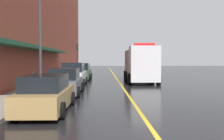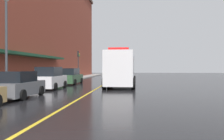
{
  "view_description": "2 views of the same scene",
  "coord_description": "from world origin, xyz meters",
  "px_view_note": "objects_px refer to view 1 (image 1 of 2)",
  "views": [
    {
      "loc": [
        -1.52,
        -7.48,
        2.2
      ],
      "look_at": [
        -0.54,
        22.25,
        1.0
      ],
      "focal_mm": 42.84,
      "sensor_mm": 36.0,
      "label": 1
    },
    {
      "loc": [
        3.23,
        -5.29,
        1.87
      ],
      "look_at": [
        0.15,
        29.66,
        1.51
      ],
      "focal_mm": 38.8,
      "sensor_mm": 36.0,
      "label": 2
    }
  ],
  "objects_px": {
    "parked_car_0": "(46,94)",
    "traffic_light_near": "(77,53)",
    "street_lamp_left": "(40,28)",
    "parking_meter_1": "(34,80)",
    "parked_car_2": "(74,75)",
    "parked_car_3": "(81,72)",
    "box_truck": "(140,65)",
    "parking_meter_0": "(67,70)",
    "parked_car_1": "(65,82)"
  },
  "relations": [
    {
      "from": "parked_car_0",
      "to": "parking_meter_1",
      "type": "distance_m",
      "value": 3.97
    },
    {
      "from": "parked_car_0",
      "to": "street_lamp_left",
      "type": "distance_m",
      "value": 8.84
    },
    {
      "from": "parked_car_2",
      "to": "traffic_light_near",
      "type": "relative_size",
      "value": 0.98
    },
    {
      "from": "parked_car_3",
      "to": "parking_meter_1",
      "type": "distance_m",
      "value": 14.11
    },
    {
      "from": "parked_car_3",
      "to": "traffic_light_near",
      "type": "height_order",
      "value": "traffic_light_near"
    },
    {
      "from": "box_truck",
      "to": "parking_meter_0",
      "type": "bearing_deg",
      "value": -110.57
    },
    {
      "from": "parking_meter_0",
      "to": "parked_car_2",
      "type": "bearing_deg",
      "value": -76.98
    },
    {
      "from": "parked_car_2",
      "to": "traffic_light_near",
      "type": "height_order",
      "value": "traffic_light_near"
    },
    {
      "from": "parked_car_3",
      "to": "traffic_light_near",
      "type": "distance_m",
      "value": 10.6
    },
    {
      "from": "parking_meter_0",
      "to": "street_lamp_left",
      "type": "distance_m",
      "value": 10.01
    },
    {
      "from": "parked_car_3",
      "to": "street_lamp_left",
      "type": "relative_size",
      "value": 0.7
    },
    {
      "from": "parking_meter_0",
      "to": "street_lamp_left",
      "type": "bearing_deg",
      "value": -93.65
    },
    {
      "from": "parked_car_3",
      "to": "box_truck",
      "type": "height_order",
      "value": "box_truck"
    },
    {
      "from": "parked_car_0",
      "to": "street_lamp_left",
      "type": "bearing_deg",
      "value": 15.31
    },
    {
      "from": "parked_car_3",
      "to": "box_truck",
      "type": "distance_m",
      "value": 6.9
    },
    {
      "from": "parking_meter_1",
      "to": "traffic_light_near",
      "type": "distance_m",
      "value": 24.38
    },
    {
      "from": "parked_car_1",
      "to": "traffic_light_near",
      "type": "xyz_separation_m",
      "value": [
        -1.41,
        22.59,
        2.38
      ]
    },
    {
      "from": "traffic_light_near",
      "to": "parked_car_0",
      "type": "bearing_deg",
      "value": -87.16
    },
    {
      "from": "parking_meter_1",
      "to": "box_truck",
      "type": "bearing_deg",
      "value": 55.2
    },
    {
      "from": "parked_car_3",
      "to": "parking_meter_0",
      "type": "distance_m",
      "value": 1.56
    },
    {
      "from": "parked_car_2",
      "to": "parking_meter_1",
      "type": "height_order",
      "value": "parked_car_2"
    },
    {
      "from": "street_lamp_left",
      "to": "traffic_light_near",
      "type": "bearing_deg",
      "value": 88.12
    },
    {
      "from": "box_truck",
      "to": "traffic_light_near",
      "type": "distance_m",
      "value": 15.57
    },
    {
      "from": "parked_car_2",
      "to": "parked_car_3",
      "type": "height_order",
      "value": "parked_car_2"
    },
    {
      "from": "parked_car_1",
      "to": "parking_meter_1",
      "type": "height_order",
      "value": "parked_car_1"
    },
    {
      "from": "parking_meter_1",
      "to": "parked_car_0",
      "type": "bearing_deg",
      "value": -68.51
    },
    {
      "from": "parked_car_2",
      "to": "parked_car_0",
      "type": "bearing_deg",
      "value": -178.4
    },
    {
      "from": "parked_car_3",
      "to": "street_lamp_left",
      "type": "distance_m",
      "value": 10.75
    },
    {
      "from": "parking_meter_0",
      "to": "parked_car_1",
      "type": "bearing_deg",
      "value": -82.9
    },
    {
      "from": "parking_meter_0",
      "to": "parking_meter_1",
      "type": "xyz_separation_m",
      "value": [
        0.0,
        -13.52,
        0.0
      ]
    },
    {
      "from": "parked_car_1",
      "to": "traffic_light_near",
      "type": "relative_size",
      "value": 1.03
    },
    {
      "from": "parked_car_0",
      "to": "parking_meter_1",
      "type": "relative_size",
      "value": 3.63
    },
    {
      "from": "parked_car_0",
      "to": "parking_meter_1",
      "type": "height_order",
      "value": "parked_car_0"
    },
    {
      "from": "parked_car_0",
      "to": "traffic_light_near",
      "type": "xyz_separation_m",
      "value": [
        -1.39,
        27.97,
        2.42
      ]
    },
    {
      "from": "parked_car_3",
      "to": "parking_meter_1",
      "type": "height_order",
      "value": "parked_car_3"
    },
    {
      "from": "parking_meter_0",
      "to": "traffic_light_near",
      "type": "xyz_separation_m",
      "value": [
        0.06,
        10.77,
        2.1
      ]
    },
    {
      "from": "parked_car_2",
      "to": "parked_car_3",
      "type": "bearing_deg",
      "value": -0.22
    },
    {
      "from": "box_truck",
      "to": "parking_meter_0",
      "type": "xyz_separation_m",
      "value": [
        -7.38,
        2.9,
        -0.63
      ]
    },
    {
      "from": "parked_car_0",
      "to": "traffic_light_near",
      "type": "relative_size",
      "value": 1.12
    },
    {
      "from": "street_lamp_left",
      "to": "traffic_light_near",
      "type": "relative_size",
      "value": 1.61
    },
    {
      "from": "parked_car_1",
      "to": "box_truck",
      "type": "relative_size",
      "value": 0.56
    },
    {
      "from": "street_lamp_left",
      "to": "box_truck",
      "type": "bearing_deg",
      "value": 39.22
    },
    {
      "from": "parking_meter_1",
      "to": "street_lamp_left",
      "type": "relative_size",
      "value": 0.19
    },
    {
      "from": "parked_car_0",
      "to": "box_truck",
      "type": "relative_size",
      "value": 0.61
    },
    {
      "from": "parked_car_0",
      "to": "parked_car_3",
      "type": "xyz_separation_m",
      "value": [
        0.0,
        17.72,
        0.1
      ]
    },
    {
      "from": "parked_car_2",
      "to": "parking_meter_0",
      "type": "relative_size",
      "value": 3.17
    },
    {
      "from": "parked_car_0",
      "to": "box_truck",
      "type": "bearing_deg",
      "value": -21.96
    },
    {
      "from": "parked_car_3",
      "to": "parking_meter_1",
      "type": "bearing_deg",
      "value": 175.01
    },
    {
      "from": "parked_car_0",
      "to": "parked_car_2",
      "type": "bearing_deg",
      "value": 1.2
    },
    {
      "from": "parked_car_1",
      "to": "parking_meter_0",
      "type": "bearing_deg",
      "value": 6.97
    }
  ]
}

